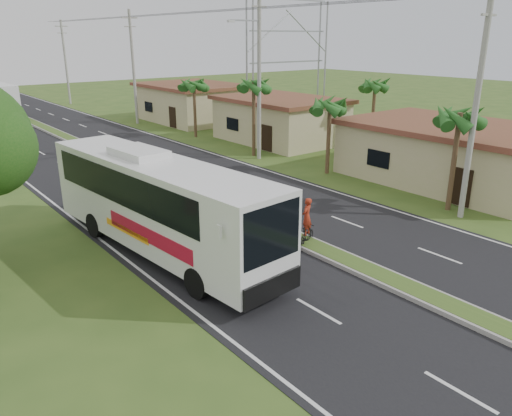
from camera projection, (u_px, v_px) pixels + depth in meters
ground at (385, 281)px, 18.35m from camera, size 180.00×180.00×0.00m
road_asphalt at (141, 171)px, 33.14m from camera, size 14.00×160.00×0.02m
median_strip at (141, 170)px, 33.11m from camera, size 1.20×160.00×0.18m
lane_edge_left at (36, 190)px, 29.20m from camera, size 0.12×160.00×0.01m
lane_edge_right at (223, 157)px, 37.09m from camera, size 0.12×160.00×0.01m
shop_near at (452, 153)px, 30.45m from camera, size 8.60×12.60×3.52m
shop_mid at (280, 119)px, 42.26m from camera, size 7.60×10.60×3.67m
shop_far at (193, 102)px, 52.59m from camera, size 8.60×11.60×3.82m
palm_verge_a at (460, 118)px, 24.32m from camera, size 2.40×2.40×5.45m
palm_verge_b at (330, 106)px, 31.34m from camera, size 2.40×2.40×5.05m
palm_verge_c at (254, 86)px, 35.91m from camera, size 2.40×2.40×5.85m
palm_verge_d at (194, 85)px, 43.05m from camera, size 2.40×2.40×5.25m
palm_behind_shop at (375, 86)px, 38.14m from camera, size 2.40×2.40×5.65m
utility_pole_a at (477, 101)px, 22.98m from camera, size 1.60×0.28×11.00m
utility_pole_b at (259, 71)px, 34.61m from camera, size 3.20×0.28×12.00m
utility_pole_c at (133, 66)px, 49.61m from camera, size 1.60×0.28×11.00m
utility_pole_d at (65, 61)px, 64.49m from camera, size 1.60×0.28×10.50m
billboard_lattice at (288, 54)px, 51.26m from camera, size 10.18×1.18×12.07m
coach_bus_main at (158, 199)px, 20.08m from camera, size 3.76×13.10×4.18m
motorcyclist at (306, 229)px, 21.08m from camera, size 1.60×1.00×2.17m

